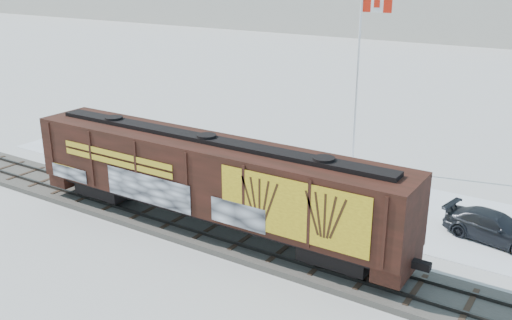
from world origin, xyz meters
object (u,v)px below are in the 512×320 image
Objects in this scene: hopper_railcar at (208,177)px; car_dark at (495,227)px; flagpole at (357,107)px; car_silver at (267,168)px; car_white at (259,176)px.

hopper_railcar is 13.53m from car_dark.
flagpole reaches higher than car_dark.
car_white reaches higher than car_silver.
car_silver is at bearing 96.89° from car_dark.
flagpole is (2.01, 12.53, 1.06)m from hopper_railcar.
hopper_railcar is at bearing -149.13° from car_white.
car_silver is at bearing 34.06° from car_white.
hopper_railcar is 1.82× the size of flagpole.
car_white reaches higher than car_dark.
hopper_railcar is 12.73m from flagpole.
car_dark is (11.63, 6.55, -2.20)m from hopper_railcar.
flagpole is 2.28× the size of car_white.
hopper_railcar reaches higher than car_white.
car_silver is at bearing 100.76° from hopper_railcar.
car_dark is at bearing 29.38° from hopper_railcar.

